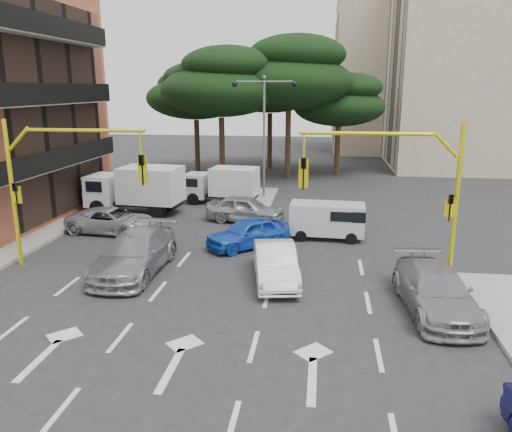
{
  "coord_description": "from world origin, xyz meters",
  "views": [
    {
      "loc": [
        3.76,
        -16.26,
        7.19
      ],
      "look_at": [
        0.91,
        5.19,
        1.6
      ],
      "focal_mm": 35.0,
      "sensor_mm": 36.0,
      "label": 1
    }
  ],
  "objects": [
    {
      "name": "median_strip",
      "position": [
        0.0,
        16.0,
        0.07
      ],
      "size": [
        1.4,
        6.0,
        0.15
      ],
      "primitive_type": "cube",
      "color": "gray",
      "rests_on": "ground"
    },
    {
      "name": "ground",
      "position": [
        0.0,
        0.0,
        0.0
      ],
      "size": [
        120.0,
        120.0,
        0.0
      ],
      "primitive_type": "plane",
      "color": "#28282B",
      "rests_on": "ground"
    },
    {
      "name": "van_white",
      "position": [
        4.1,
        7.46,
        0.89
      ],
      "size": [
        3.64,
        1.77,
        1.79
      ],
      "primitive_type": null,
      "rotation": [
        0.0,
        0.0,
        -1.61
      ],
      "color": "silver",
      "rests_on": "ground"
    },
    {
      "name": "pine_left_near",
      "position": [
        -3.94,
        21.96,
        7.6
      ],
      "size": [
        9.15,
        9.15,
        10.23
      ],
      "color": "#382616",
      "rests_on": "ground"
    },
    {
      "name": "pine_center",
      "position": [
        1.06,
        23.96,
        8.3
      ],
      "size": [
        9.98,
        9.98,
        11.16
      ],
      "color": "#382616",
      "rests_on": "ground"
    },
    {
      "name": "pine_right",
      "position": [
        5.06,
        25.96,
        6.22
      ],
      "size": [
        7.49,
        7.49,
        8.37
      ],
      "color": "#382616",
      "rests_on": "ground"
    },
    {
      "name": "car_silver_cross_b",
      "position": [
        -0.3,
        10.01,
        0.73
      ],
      "size": [
        4.5,
        2.34,
        1.46
      ],
      "primitive_type": "imported",
      "rotation": [
        0.0,
        0.0,
        1.42
      ],
      "color": "#9DA0A5",
      "rests_on": "ground"
    },
    {
      "name": "apartment_beige_near",
      "position": [
        19.95,
        32.0,
        9.35
      ],
      "size": [
        20.2,
        12.15,
        18.7
      ],
      "color": "tan",
      "rests_on": "ground"
    },
    {
      "name": "pine_back",
      "position": [
        -0.94,
        28.96,
        7.6
      ],
      "size": [
        9.15,
        9.15,
        10.23
      ],
      "color": "#382616",
      "rests_on": "ground"
    },
    {
      "name": "car_silver_parked",
      "position": [
        7.6,
        -0.39,
        0.73
      ],
      "size": [
        2.47,
        5.17,
        1.45
      ],
      "primitive_type": "imported",
      "rotation": [
        0.0,
        0.0,
        0.09
      ],
      "color": "gray",
      "rests_on": "ground"
    },
    {
      "name": "pine_left_far",
      "position": [
        -6.94,
        25.96,
        6.91
      ],
      "size": [
        8.32,
        8.32,
        9.3
      ],
      "color": "#382616",
      "rests_on": "ground"
    },
    {
      "name": "apartment_beige_far",
      "position": [
        12.95,
        44.0,
        8.35
      ],
      "size": [
        16.2,
        12.15,
        16.7
      ],
      "color": "tan",
      "rests_on": "ground"
    },
    {
      "name": "signal_mast_left",
      "position": [
        -6.8,
        1.99,
        3.88
      ],
      "size": [
        5.79,
        0.37,
        6.0
      ],
      "color": "yellow",
      "rests_on": "ground"
    },
    {
      "name": "car_silver_wagon",
      "position": [
        -3.5,
        1.77,
        0.8
      ],
      "size": [
        2.3,
        5.52,
        1.6
      ],
      "primitive_type": "imported",
      "rotation": [
        0.0,
        0.0,
        -0.01
      ],
      "color": "gray",
      "rests_on": "ground"
    },
    {
      "name": "box_truck_a",
      "position": [
        -7.01,
        11.15,
        1.39
      ],
      "size": [
        5.83,
        2.89,
        2.77
      ],
      "primitive_type": null,
      "rotation": [
        0.0,
        0.0,
        1.48
      ],
      "color": "white",
      "rests_on": "ground"
    },
    {
      "name": "car_white_hatch",
      "position": [
        2.14,
        1.57,
        0.71
      ],
      "size": [
        2.24,
        4.5,
        1.42
      ],
      "primitive_type": "imported",
      "rotation": [
        0.0,
        0.0,
        0.18
      ],
      "color": "silver",
      "rests_on": "ground"
    },
    {
      "name": "box_truck_b",
      "position": [
        -2.5,
        14.3,
        1.16
      ],
      "size": [
        4.91,
        2.48,
        2.33
      ],
      "primitive_type": null,
      "rotation": [
        0.0,
        0.0,
        1.46
      ],
      "color": "silver",
      "rests_on": "ground"
    },
    {
      "name": "street_lamp_center",
      "position": [
        0.0,
        16.0,
        5.43
      ],
      "size": [
        4.16,
        0.36,
        7.77
      ],
      "color": "slate",
      "rests_on": "median_strip"
    },
    {
      "name": "car_blue_compact",
      "position": [
        0.5,
        5.58,
        0.68
      ],
      "size": [
        4.09,
        3.85,
        1.37
      ],
      "primitive_type": "imported",
      "rotation": [
        0.0,
        0.0,
        -0.86
      ],
      "color": "#1647B8",
      "rests_on": "ground"
    },
    {
      "name": "signal_mast_right",
      "position": [
        6.8,
        1.99,
        3.88
      ],
      "size": [
        5.79,
        0.37,
        6.0
      ],
      "color": "yellow",
      "rests_on": "ground"
    },
    {
      "name": "car_silver_cross_a",
      "position": [
        -6.71,
        7.0,
        0.63
      ],
      "size": [
        4.76,
        2.59,
        1.27
      ],
      "primitive_type": "imported",
      "rotation": [
        0.0,
        0.0,
        1.46
      ],
      "color": "#A8AAB0",
      "rests_on": "ground"
    }
  ]
}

